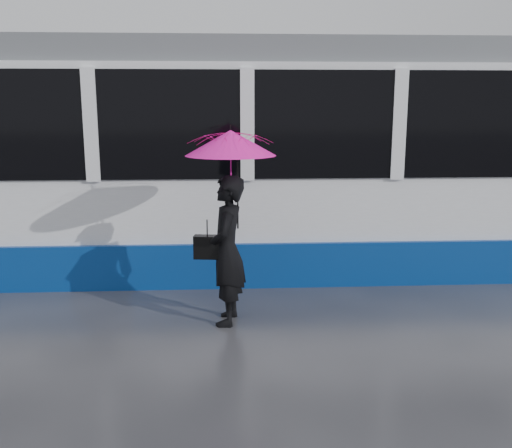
{
  "coord_description": "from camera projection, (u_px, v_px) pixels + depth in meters",
  "views": [
    {
      "loc": [
        -0.27,
        -6.2,
        2.44
      ],
      "look_at": [
        0.1,
        0.26,
        1.1
      ],
      "focal_mm": 40.0,
      "sensor_mm": 36.0,
      "label": 1
    }
  ],
  "objects": [
    {
      "name": "rails",
      "position": [
        242.0,
        263.0,
        9.02
      ],
      "size": [
        34.0,
        1.51,
        0.02
      ],
      "color": "#3F3D38",
      "rests_on": "ground"
    },
    {
      "name": "woman",
      "position": [
        227.0,
        251.0,
        6.41
      ],
      "size": [
        0.48,
        0.66,
        1.7
      ],
      "primitive_type": "imported",
      "rotation": [
        0.0,
        0.0,
        -1.7
      ],
      "color": "black",
      "rests_on": "ground"
    },
    {
      "name": "umbrella",
      "position": [
        231.0,
        161.0,
        6.21
      ],
      "size": [
        1.11,
        1.11,
        1.14
      ],
      "rotation": [
        0.0,
        0.0,
        -0.13
      ],
      "color": "#FF156F",
      "rests_on": "ground"
    },
    {
      "name": "ground",
      "position": [
        249.0,
        322.0,
        6.58
      ],
      "size": [
        90.0,
        90.0,
        0.0
      ],
      "primitive_type": "plane",
      "color": "#27272C",
      "rests_on": "ground"
    },
    {
      "name": "handbag",
      "position": [
        207.0,
        247.0,
        6.41
      ],
      "size": [
        0.32,
        0.17,
        0.44
      ],
      "rotation": [
        0.0,
        0.0,
        -0.13
      ],
      "color": "black",
      "rests_on": "ground"
    },
    {
      "name": "tram",
      "position": [
        10.0,
        161.0,
        8.49
      ],
      "size": [
        26.0,
        2.56,
        3.35
      ],
      "color": "white",
      "rests_on": "ground"
    }
  ]
}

